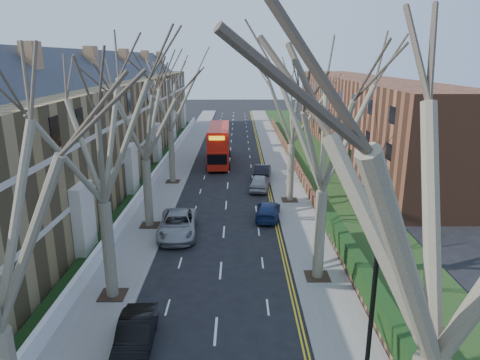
{
  "coord_description": "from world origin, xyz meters",
  "views": [
    {
      "loc": [
        1.08,
        -14.48,
        12.44
      ],
      "look_at": [
        1.22,
        19.13,
        2.82
      ],
      "focal_mm": 32.0,
      "sensor_mm": 36.0,
      "label": 1
    }
  ],
  "objects_px": {
    "double_decker_bus": "(219,146)",
    "car_right_near": "(268,210)",
    "lamp_post": "(370,332)",
    "car_left_mid": "(135,335)"
  },
  "relations": [
    {
      "from": "lamp_post",
      "to": "double_decker_bus",
      "type": "height_order",
      "value": "lamp_post"
    },
    {
      "from": "car_left_mid",
      "to": "car_right_near",
      "type": "xyz_separation_m",
      "value": [
        6.94,
        16.11,
        -0.05
      ]
    },
    {
      "from": "lamp_post",
      "to": "double_decker_bus",
      "type": "bearing_deg",
      "value": 98.88
    },
    {
      "from": "car_right_near",
      "to": "car_left_mid",
      "type": "bearing_deg",
      "value": 74.41
    },
    {
      "from": "lamp_post",
      "to": "car_left_mid",
      "type": "height_order",
      "value": "lamp_post"
    },
    {
      "from": "double_decker_bus",
      "to": "car_right_near",
      "type": "relative_size",
      "value": 2.38
    },
    {
      "from": "car_left_mid",
      "to": "lamp_post",
      "type": "bearing_deg",
      "value": -34.97
    },
    {
      "from": "lamp_post",
      "to": "double_decker_bus",
      "type": "relative_size",
      "value": 0.76
    },
    {
      "from": "car_left_mid",
      "to": "car_right_near",
      "type": "distance_m",
      "value": 17.54
    },
    {
      "from": "lamp_post",
      "to": "car_right_near",
      "type": "xyz_separation_m",
      "value": [
        -1.53,
        21.37,
        -3.92
      ]
    }
  ]
}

